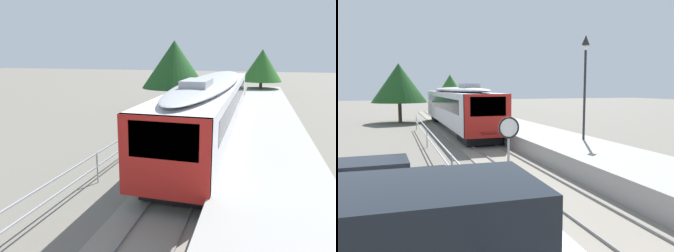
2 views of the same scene
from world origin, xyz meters
TOP-DOWN VIEW (x-y plane):
  - ground_plane at (-3.00, 22.00)m, footprint 160.00×160.00m
  - track_rails at (0.00, 22.00)m, footprint 3.20×60.00m
  - commuter_train at (0.00, 28.96)m, footprint 2.82×20.17m
  - station_platform at (3.25, 22.00)m, footprint 3.90×60.00m
  - tree_behind_carpark at (2.85, 49.64)m, footprint 4.72×4.72m
  - tree_behind_station_far at (-4.45, 36.91)m, footprint 5.58×5.58m

SIDE VIEW (x-z plane):
  - ground_plane at x=-3.00m, z-range 0.00..0.00m
  - track_rails at x=0.00m, z-range -0.04..0.10m
  - station_platform at x=3.25m, z-range 0.00..0.90m
  - commuter_train at x=0.00m, z-range 0.28..4.02m
  - tree_behind_carpark at x=2.85m, z-range 0.86..6.33m
  - tree_behind_station_far at x=-4.45m, z-range 1.03..7.10m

